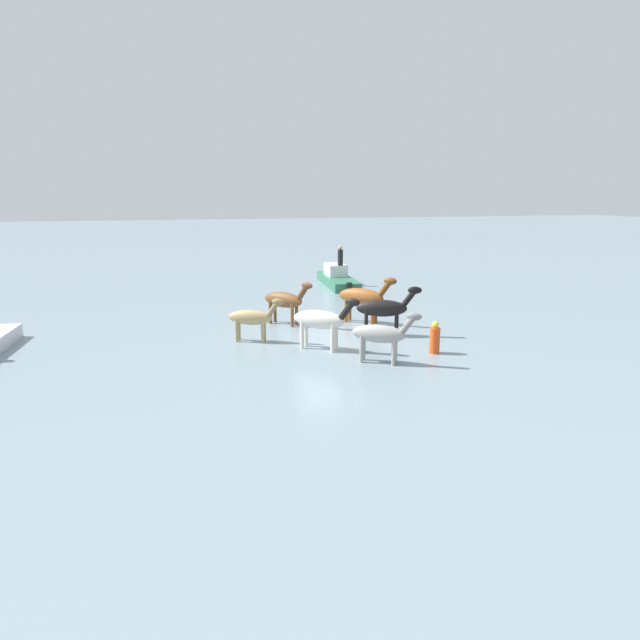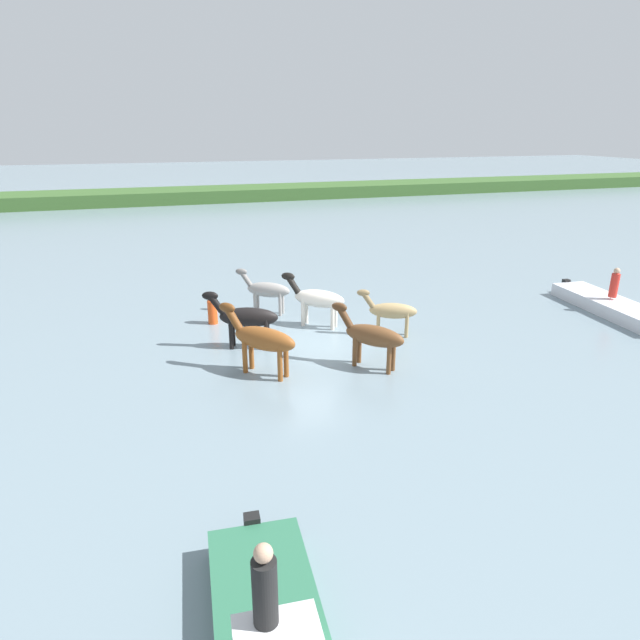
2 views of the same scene
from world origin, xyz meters
TOP-DOWN VIEW (x-y plane):
  - ground_plane at (0.00, 0.00)m, footprint 210.63×210.63m
  - distant_shoreline at (0.00, 40.09)m, footprint 189.56×6.00m
  - horse_gray_outer at (-2.06, -1.92)m, footprint 2.15×2.19m
  - horse_dark_mare at (0.74, 1.57)m, footprint 2.18×1.89m
  - horse_chestnut_trailing at (-0.72, 3.62)m, footprint 2.08×1.55m
  - horse_dun_straggler at (1.22, -2.48)m, footprint 1.92×2.11m
  - horse_pinto_flank at (2.94, -0.13)m, footprint 2.07×1.23m
  - horse_rear_stallion at (-2.14, 0.29)m, footprint 2.48×1.24m
  - boat_tender_starboard at (12.45, -0.51)m, footprint 1.96×5.84m
  - person_helmsman_aft at (-4.04, -11.60)m, footprint 0.32×0.32m
  - person_boatman_standing at (12.53, -0.38)m, footprint 0.32×0.32m
  - buoy_channel_marker at (-2.94, 3.05)m, footprint 0.36×0.36m

SIDE VIEW (x-z plane):
  - ground_plane at x=0.00m, z-range 0.00..0.00m
  - distant_shoreline at x=0.00m, z-range -1.20..1.20m
  - boat_tender_starboard at x=12.45m, z-range -0.20..0.57m
  - buoy_channel_marker at x=-2.94m, z-range -0.06..1.08m
  - horse_pinto_flank at x=2.94m, z-range 0.08..1.75m
  - horse_chestnut_trailing at x=-0.72m, z-range 0.09..1.85m
  - horse_dun_straggler at x=1.22m, z-range 0.10..2.02m
  - horse_dark_mare at x=0.74m, z-range 0.10..2.05m
  - horse_rear_stallion at x=-2.14m, z-range 0.10..2.05m
  - horse_gray_outer at x=-2.06m, z-range 0.11..2.17m
  - person_boatman_standing at x=12.53m, z-range 0.57..1.76m
  - person_helmsman_aft at x=-4.04m, z-range 1.17..2.36m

